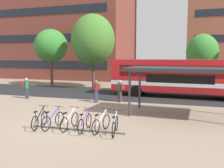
{
  "coord_description": "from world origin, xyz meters",
  "views": [
    {
      "loc": [
        5.79,
        -10.59,
        3.46
      ],
      "look_at": [
        1.11,
        4.5,
        1.64
      ],
      "focal_mm": 38.46,
      "sensor_mm": 36.0,
      "label": 1
    }
  ],
  "objects_px": {
    "street_tree_1": "(93,40)",
    "street_tree_3": "(51,46)",
    "commuter_red_pack_2": "(120,89)",
    "street_tree_2": "(202,52)",
    "parked_bicycle_black_0": "(40,120)",
    "parked_bicycle_blue_1": "(53,120)",
    "commuter_olive_pack_1": "(97,90)",
    "city_bus": "(183,76)",
    "parked_bicycle_purple_3": "(85,123)",
    "parked_bicycle_white_2": "(70,121)",
    "transit_shelter": "(181,71)",
    "parked_bicycle_white_4": "(101,124)",
    "commuter_red_pack_0": "(26,87)",
    "parked_bicycle_silver_5": "(115,126)"
  },
  "relations": [
    {
      "from": "parked_bicycle_white_4",
      "to": "commuter_red_pack_0",
      "type": "distance_m",
      "value": 11.03
    },
    {
      "from": "city_bus",
      "to": "commuter_red_pack_0",
      "type": "bearing_deg",
      "value": -157.34
    },
    {
      "from": "parked_bicycle_black_0",
      "to": "parked_bicycle_blue_1",
      "type": "bearing_deg",
      "value": -91.9
    },
    {
      "from": "parked_bicycle_white_2",
      "to": "commuter_red_pack_0",
      "type": "height_order",
      "value": "commuter_red_pack_0"
    },
    {
      "from": "transit_shelter",
      "to": "parked_bicycle_white_4",
      "type": "bearing_deg",
      "value": -125.43
    },
    {
      "from": "street_tree_2",
      "to": "city_bus",
      "type": "bearing_deg",
      "value": -103.98
    },
    {
      "from": "parked_bicycle_purple_3",
      "to": "street_tree_1",
      "type": "xyz_separation_m",
      "value": [
        -5.4,
        14.68,
        4.87
      ]
    },
    {
      "from": "commuter_olive_pack_1",
      "to": "street_tree_2",
      "type": "height_order",
      "value": "street_tree_2"
    },
    {
      "from": "parked_bicycle_white_2",
      "to": "street_tree_2",
      "type": "xyz_separation_m",
      "value": [
        6.87,
        18.6,
        3.53
      ]
    },
    {
      "from": "commuter_red_pack_0",
      "to": "commuter_olive_pack_1",
      "type": "bearing_deg",
      "value": -12.01
    },
    {
      "from": "street_tree_1",
      "to": "street_tree_2",
      "type": "bearing_deg",
      "value": 19.01
    },
    {
      "from": "city_bus",
      "to": "street_tree_3",
      "type": "distance_m",
      "value": 16.09
    },
    {
      "from": "parked_bicycle_white_4",
      "to": "street_tree_1",
      "type": "height_order",
      "value": "street_tree_1"
    },
    {
      "from": "parked_bicycle_white_2",
      "to": "street_tree_3",
      "type": "relative_size",
      "value": 0.26
    },
    {
      "from": "city_bus",
      "to": "commuter_red_pack_0",
      "type": "distance_m",
      "value": 13.19
    },
    {
      "from": "commuter_olive_pack_1",
      "to": "street_tree_2",
      "type": "xyz_separation_m",
      "value": [
        8.04,
        11.91,
        2.94
      ]
    },
    {
      "from": "parked_bicycle_purple_3",
      "to": "commuter_red_pack_0",
      "type": "relative_size",
      "value": 1.01
    },
    {
      "from": "street_tree_3",
      "to": "commuter_red_pack_2",
      "type": "bearing_deg",
      "value": -36.56
    },
    {
      "from": "parked_bicycle_black_0",
      "to": "parked_bicycle_white_2",
      "type": "relative_size",
      "value": 0.99
    },
    {
      "from": "commuter_olive_pack_1",
      "to": "parked_bicycle_black_0",
      "type": "bearing_deg",
      "value": 45.39
    },
    {
      "from": "city_bus",
      "to": "parked_bicycle_purple_3",
      "type": "height_order",
      "value": "city_bus"
    },
    {
      "from": "commuter_olive_pack_1",
      "to": "street_tree_3",
      "type": "relative_size",
      "value": 0.25
    },
    {
      "from": "parked_bicycle_white_4",
      "to": "transit_shelter",
      "type": "height_order",
      "value": "transit_shelter"
    },
    {
      "from": "parked_bicycle_black_0",
      "to": "street_tree_2",
      "type": "height_order",
      "value": "street_tree_2"
    },
    {
      "from": "street_tree_2",
      "to": "parked_bicycle_white_2",
      "type": "bearing_deg",
      "value": -110.26
    },
    {
      "from": "city_bus",
      "to": "commuter_red_pack_2",
      "type": "xyz_separation_m",
      "value": [
        -4.53,
        -3.77,
        -0.8
      ]
    },
    {
      "from": "parked_bicycle_blue_1",
      "to": "commuter_red_pack_2",
      "type": "bearing_deg",
      "value": -3.02
    },
    {
      "from": "parked_bicycle_blue_1",
      "to": "commuter_red_pack_2",
      "type": "xyz_separation_m",
      "value": [
        1.32,
        7.47,
        0.59
      ]
    },
    {
      "from": "transit_shelter",
      "to": "street_tree_3",
      "type": "height_order",
      "value": "street_tree_3"
    },
    {
      "from": "parked_bicycle_white_2",
      "to": "street_tree_1",
      "type": "relative_size",
      "value": 0.21
    },
    {
      "from": "parked_bicycle_black_0",
      "to": "parked_bicycle_blue_1",
      "type": "distance_m",
      "value": 0.69
    },
    {
      "from": "parked_bicycle_white_4",
      "to": "commuter_olive_pack_1",
      "type": "distance_m",
      "value": 7.18
    },
    {
      "from": "city_bus",
      "to": "commuter_red_pack_0",
      "type": "relative_size",
      "value": 7.12
    },
    {
      "from": "commuter_red_pack_2",
      "to": "street_tree_2",
      "type": "height_order",
      "value": "street_tree_2"
    },
    {
      "from": "parked_bicycle_white_4",
      "to": "street_tree_3",
      "type": "xyz_separation_m",
      "value": [
        -11.82,
        15.24,
        4.32
      ]
    },
    {
      "from": "parked_bicycle_white_4",
      "to": "parked_bicycle_silver_5",
      "type": "distance_m",
      "value": 0.72
    },
    {
      "from": "commuter_red_pack_2",
      "to": "street_tree_3",
      "type": "distance_m",
      "value": 13.87
    },
    {
      "from": "parked_bicycle_blue_1",
      "to": "street_tree_2",
      "type": "distance_m",
      "value": 20.53
    },
    {
      "from": "parked_bicycle_white_4",
      "to": "transit_shelter",
      "type": "xyz_separation_m",
      "value": [
        3.39,
        4.2,
        2.26
      ]
    },
    {
      "from": "parked_bicycle_purple_3",
      "to": "parked_bicycle_white_4",
      "type": "xyz_separation_m",
      "value": [
        0.77,
        0.11,
        0.0
      ]
    },
    {
      "from": "city_bus",
      "to": "commuter_olive_pack_1",
      "type": "distance_m",
      "value": 7.65
    },
    {
      "from": "parked_bicycle_purple_3",
      "to": "commuter_red_pack_0",
      "type": "xyz_separation_m",
      "value": [
        -8.14,
        6.59,
        0.59
      ]
    },
    {
      "from": "parked_bicycle_white_4",
      "to": "commuter_red_pack_0",
      "type": "height_order",
      "value": "commuter_red_pack_0"
    },
    {
      "from": "parked_bicycle_black_0",
      "to": "city_bus",
      "type": "bearing_deg",
      "value": -38.68
    },
    {
      "from": "commuter_red_pack_0",
      "to": "street_tree_3",
      "type": "xyz_separation_m",
      "value": [
        -2.91,
        8.76,
        3.72
      ]
    },
    {
      "from": "city_bus",
      "to": "parked_bicycle_purple_3",
      "type": "distance_m",
      "value": 12.01
    },
    {
      "from": "street_tree_1",
      "to": "street_tree_3",
      "type": "xyz_separation_m",
      "value": [
        -5.65,
        0.67,
        -0.56
      ]
    },
    {
      "from": "parked_bicycle_blue_1",
      "to": "parked_bicycle_white_2",
      "type": "height_order",
      "value": "same"
    },
    {
      "from": "parked_bicycle_black_0",
      "to": "parked_bicycle_white_4",
      "type": "bearing_deg",
      "value": -93.79
    },
    {
      "from": "parked_bicycle_white_2",
      "to": "street_tree_1",
      "type": "bearing_deg",
      "value": 20.02
    }
  ]
}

